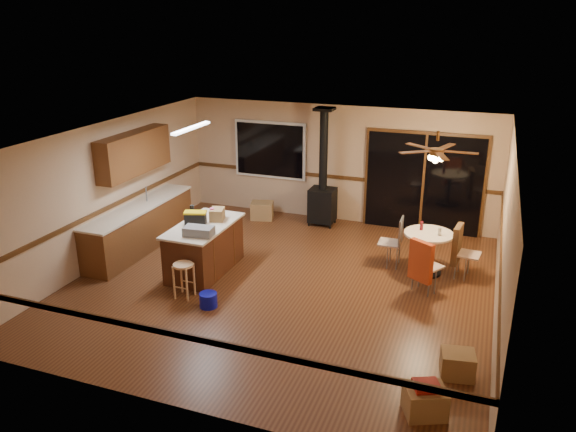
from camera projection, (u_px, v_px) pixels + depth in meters
The scene contains 35 objects.
floor at pixel (282, 283), 9.81m from camera, with size 7.00×7.00×0.00m, color #552D17.
ceiling at pixel (282, 136), 8.92m from camera, with size 7.00×7.00×0.00m, color silver.
wall_back at pixel (338, 164), 12.45m from camera, with size 7.00×7.00×0.00m, color tan.
wall_front at pixel (171, 311), 6.27m from camera, with size 7.00×7.00×0.00m, color tan.
wall_left at pixel (107, 192), 10.50m from camera, with size 7.00×7.00×0.00m, color tan.
wall_right at pixel (505, 241), 8.23m from camera, with size 7.00×7.00×0.00m, color tan.
chair_rail at pixel (282, 230), 9.47m from camera, with size 7.00×7.00×0.08m, color #482912, non-canonical shape.
window at pixel (270, 150), 12.86m from camera, with size 1.72×0.10×1.32m, color black.
sliding_door at pixel (423, 184), 11.88m from camera, with size 2.52×0.10×2.10m, color black.
lower_cabinets at pixel (140, 228), 11.14m from camera, with size 0.60×3.00×0.86m, color brown.
countertop at pixel (138, 207), 10.99m from camera, with size 0.64×3.04×0.04m, color beige.
upper_cabinets at pixel (134, 153), 10.86m from camera, with size 0.35×2.00×0.80m, color brown.
kitchen_island at pixel (205, 248), 10.14m from camera, with size 0.88×1.68×0.90m.
wood_stove at pixel (323, 193), 12.32m from camera, with size 0.55×0.50×2.52m.
ceiling_fan at pixel (436, 154), 9.46m from camera, with size 0.24×0.24×0.55m.
fluorescent_strip at pixel (191, 128), 9.79m from camera, with size 0.10×1.20×0.04m, color white.
toolbox_grey at pixel (199, 231), 9.48m from camera, with size 0.50×0.28×0.15m, color slate.
toolbox_black at pixel (196, 219), 9.99m from camera, with size 0.37×0.20×0.20m, color black.
toolbox_yellow_lid at pixel (195, 212), 9.95m from camera, with size 0.39×0.21×0.03m, color gold.
box_on_island at pixel (217, 214), 10.19m from camera, with size 0.23×0.32×0.21m, color olive.
bottle_dark at pixel (192, 212), 10.21m from camera, with size 0.08×0.08×0.27m, color black.
bottle_pink at pixel (212, 214), 10.15m from camera, with size 0.08×0.08×0.24m, color #D84C8C.
bottle_white at pixel (219, 216), 10.18m from camera, with size 0.05×0.05×0.16m, color white.
bar_stool at pixel (184, 280), 9.24m from camera, with size 0.33×0.33×0.60m, color tan.
blue_bucket at pixel (208, 300), 8.98m from camera, with size 0.29×0.29×0.24m, color #0C10B5.
dining_table at pixel (428, 246), 10.03m from camera, with size 0.87×0.87×0.78m.
glass_red at pixel (422, 226), 10.05m from camera, with size 0.06×0.06×0.16m, color #590C14.
glass_cream at pixel (440, 231), 9.82m from camera, with size 0.06×0.06×0.14m, color beige.
chair_left at pixel (396, 236), 10.29m from camera, with size 0.41×0.41×0.51m.
chair_near at pixel (422, 261), 9.25m from camera, with size 0.60×0.61×0.70m.
chair_right at pixel (459, 245), 9.90m from camera, with size 0.51×0.47×0.70m.
box_under_window at pixel (262, 211), 12.84m from camera, with size 0.49×0.39×0.39m, color olive.
box_corner_a at pixel (425, 401), 6.55m from camera, with size 0.46×0.39×0.35m, color olive.
box_corner_b at pixel (457, 364), 7.25m from camera, with size 0.42×0.36×0.34m, color olive.
box_small_red at pixel (426, 386), 6.47m from camera, with size 0.29×0.24×0.08m, color maroon.
Camera 1 is at (3.14, -8.25, 4.43)m, focal length 35.00 mm.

